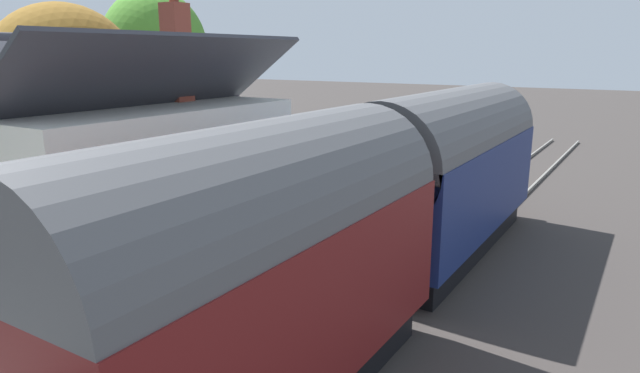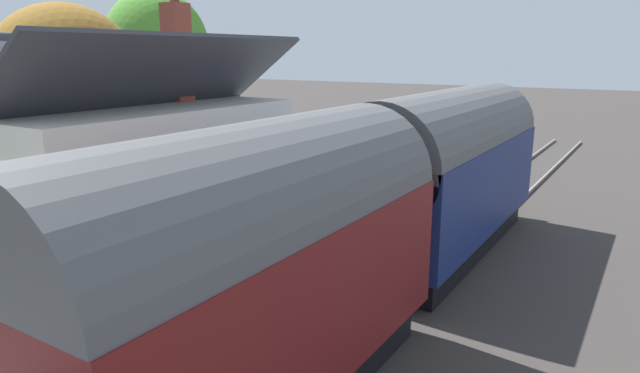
% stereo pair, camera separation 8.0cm
% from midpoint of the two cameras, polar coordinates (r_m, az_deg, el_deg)
% --- Properties ---
extents(ground_plane, '(160.00, 160.00, 0.00)m').
position_cam_midpoint_polar(ground_plane, '(12.32, 1.85, -11.45)').
color(ground_plane, '#383330').
extents(platform, '(32.00, 6.08, 0.96)m').
position_cam_midpoint_polar(platform, '(14.44, -12.20, -5.84)').
color(platform, gray).
rests_on(platform, ground).
extents(platform_edge_coping, '(32.00, 0.36, 0.02)m').
position_cam_midpoint_polar(platform_edge_coping, '(12.54, -2.81, -6.20)').
color(platform_edge_coping, beige).
rests_on(platform_edge_coping, platform).
extents(rail_near, '(52.00, 0.08, 0.14)m').
position_cam_midpoint_polar(rail_near, '(11.65, 8.93, -12.80)').
color(rail_near, gray).
rests_on(rail_near, ground).
extents(rail_far, '(52.00, 0.08, 0.14)m').
position_cam_midpoint_polar(rail_far, '(12.21, 2.60, -11.33)').
color(rail_far, gray).
rests_on(rail_far, ground).
extents(train, '(15.96, 2.73, 4.32)m').
position_cam_midpoint_polar(train, '(11.56, 6.96, -1.57)').
color(train, black).
rests_on(train, ground).
extents(station_building, '(7.75, 4.54, 5.86)m').
position_cam_midpoint_polar(station_building, '(14.30, -18.25, 2.42)').
color(station_building, silver).
rests_on(station_building, platform).
extents(bench_near_building, '(1.42, 0.48, 0.88)m').
position_cam_midpoint_polar(bench_near_building, '(18.21, 2.17, 1.67)').
color(bench_near_building, teal).
rests_on(bench_near_building, platform).
extents(planter_bench_left, '(0.74, 0.32, 0.64)m').
position_cam_midpoint_polar(planter_bench_left, '(21.14, -2.09, 2.89)').
color(planter_bench_left, black).
rests_on(planter_bench_left, platform).
extents(planter_edge_near, '(0.77, 0.32, 0.66)m').
position_cam_midpoint_polar(planter_edge_near, '(24.03, 2.86, 4.22)').
color(planter_edge_near, '#9E5138').
rests_on(planter_edge_near, platform).
extents(planter_under_sign, '(0.99, 0.32, 0.58)m').
position_cam_midpoint_polar(planter_under_sign, '(22.47, 5.58, 3.40)').
color(planter_under_sign, black).
rests_on(planter_under_sign, platform).
extents(planter_corner_building, '(0.48, 0.48, 0.84)m').
position_cam_midpoint_polar(planter_corner_building, '(20.07, -5.18, 2.72)').
color(planter_corner_building, teal).
rests_on(planter_corner_building, platform).
extents(planter_bench_right, '(0.47, 0.47, 0.75)m').
position_cam_midpoint_polar(planter_bench_right, '(18.40, -6.26, 1.39)').
color(planter_bench_right, teal).
rests_on(planter_bench_right, platform).
extents(station_sign_board, '(0.96, 0.06, 1.57)m').
position_cam_midpoint_polar(station_sign_board, '(20.30, 10.90, 4.73)').
color(station_sign_board, black).
rests_on(station_sign_board, platform).
extents(tree_distant, '(4.58, 5.03, 8.07)m').
position_cam_midpoint_polar(tree_distant, '(27.22, -16.52, 13.49)').
color(tree_distant, '#4C3828').
rests_on(tree_distant, ground).
extents(tree_mid_background, '(4.14, 4.21, 6.65)m').
position_cam_midpoint_polar(tree_mid_background, '(18.01, -24.72, 10.65)').
color(tree_mid_background, '#4C3828').
rests_on(tree_mid_background, ground).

